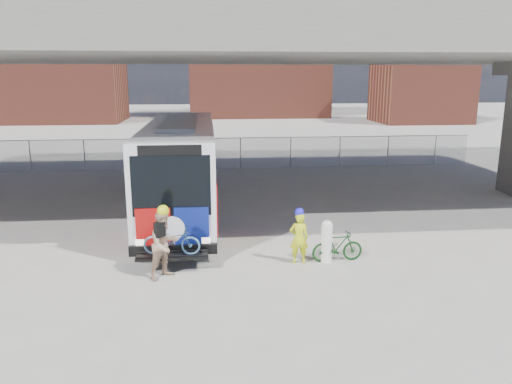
{
  "coord_description": "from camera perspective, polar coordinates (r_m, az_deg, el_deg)",
  "views": [
    {
      "loc": [
        -0.95,
        -17.19,
        5.4
      ],
      "look_at": [
        0.64,
        -1.06,
        1.6
      ],
      "focal_mm": 35.0,
      "sensor_mm": 36.0,
      "label": 1
    }
  ],
  "objects": [
    {
      "name": "ground",
      "position": [
        18.05,
        -2.35,
        -4.23
      ],
      "size": [
        160.0,
        160.0,
        0.0
      ],
      "primitive_type": "plane",
      "color": "#9E9991",
      "rests_on": "ground"
    },
    {
      "name": "bus",
      "position": [
        20.31,
        -8.52,
        3.73
      ],
      "size": [
        2.67,
        12.94,
        3.69
      ],
      "color": "silver",
      "rests_on": "ground"
    },
    {
      "name": "brick_buildings",
      "position": [
        65.46,
        -3.8,
        13.18
      ],
      "size": [
        54.0,
        22.0,
        12.0
      ],
      "color": "brown",
      "rests_on": "ground"
    },
    {
      "name": "chainlink_fence",
      "position": [
        29.48,
        -3.73,
        5.41
      ],
      "size": [
        30.0,
        0.06,
        30.0
      ],
      "color": "gray",
      "rests_on": "ground"
    },
    {
      "name": "cyclist_hivis",
      "position": [
        14.67,
        4.93,
        -5.1
      ],
      "size": [
        0.57,
        0.39,
        1.68
      ],
      "rotation": [
        0.0,
        0.0,
        3.1
      ],
      "color": "#CAD816",
      "rests_on": "ground"
    },
    {
      "name": "cyclist_tan",
      "position": [
        13.76,
        -10.42,
        -5.83
      ],
      "size": [
        1.15,
        1.13,
        2.05
      ],
      "rotation": [
        0.0,
        0.0,
        0.73
      ],
      "color": "tan",
      "rests_on": "ground"
    },
    {
      "name": "bollard",
      "position": [
        14.88,
        8.07,
        -5.42
      ],
      "size": [
        0.33,
        0.33,
        1.28
      ],
      "color": "white",
      "rests_on": "ground"
    },
    {
      "name": "smokestack",
      "position": [
        74.07,
        6.4,
        18.61
      ],
      "size": [
        2.2,
        2.2,
        25.0
      ],
      "primitive_type": "cylinder",
      "color": "brown",
      "rests_on": "ground"
    },
    {
      "name": "overpass",
      "position": [
        21.24,
        -3.17,
        16.26
      ],
      "size": [
        40.0,
        16.0,
        7.95
      ],
      "color": "#605E59",
      "rests_on": "ground"
    },
    {
      "name": "bike_parked",
      "position": [
        15.03,
        9.29,
        -6.16
      ],
      "size": [
        1.57,
        0.56,
        0.93
      ],
      "primitive_type": "imported",
      "rotation": [
        0.0,
        0.0,
        1.65
      ],
      "color": "#123914",
      "rests_on": "ground"
    }
  ]
}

